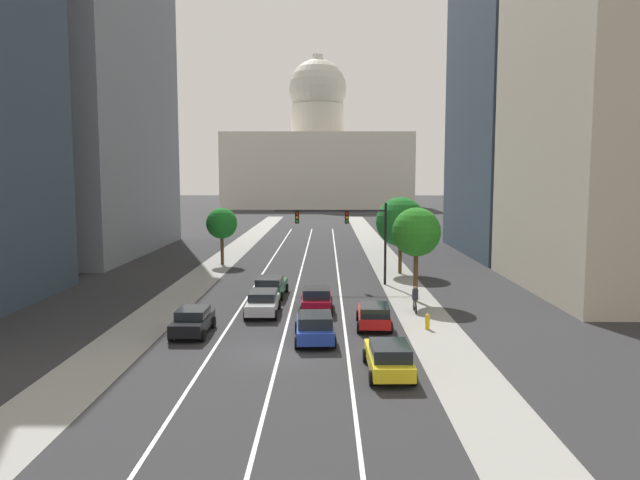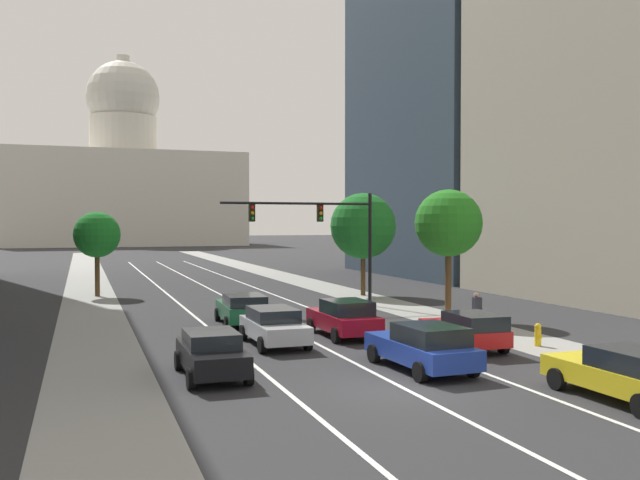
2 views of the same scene
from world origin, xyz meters
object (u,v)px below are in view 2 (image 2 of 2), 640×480
(capitol_building, at_px, (124,183))
(fire_hydrant, at_px, (538,334))
(traffic_signal_mast, at_px, (324,226))
(cyclist, at_px, (477,312))
(car_crimson, at_px, (344,318))
(car_blue, at_px, (423,346))
(street_tree_mid_left, at_px, (97,235))
(car_yellow, at_px, (627,373))
(car_silver, at_px, (274,325))
(car_green, at_px, (242,308))
(street_tree_mid_right, at_px, (363,226))
(car_black, at_px, (212,353))
(car_red, at_px, (466,329))
(street_tree_far_right, at_px, (448,224))

(capitol_building, bearing_deg, fire_hydrant, -86.52)
(traffic_signal_mast, distance_m, cyclist, 11.39)
(car_crimson, height_order, car_blue, car_crimson)
(capitol_building, bearing_deg, street_tree_mid_left, -94.19)
(car_crimson, distance_m, car_yellow, 13.00)
(capitol_building, height_order, car_silver, capitol_building)
(car_silver, height_order, car_yellow, car_yellow)
(car_green, xyz_separation_m, cyclist, (9.72, -4.98, 0.05))
(car_yellow, bearing_deg, street_tree_mid_right, -9.09)
(car_black, bearing_deg, car_crimson, -48.76)
(fire_hydrant, bearing_deg, capitol_building, 93.48)
(car_black, bearing_deg, cyclist, -66.72)
(car_silver, xyz_separation_m, car_red, (6.75, -3.36, -0.01))
(car_crimson, xyz_separation_m, cyclist, (6.33, -0.32, 0.03))
(car_red, bearing_deg, street_tree_mid_right, -9.10)
(car_black, xyz_separation_m, car_silver, (3.38, 4.90, 0.02))
(capitol_building, height_order, car_yellow, capitol_building)
(car_silver, height_order, street_tree_far_right, street_tree_far_right)
(car_blue, relative_size, street_tree_far_right, 0.73)
(capitol_building, xyz_separation_m, cyclist, (8.02, -128.95, -12.59))
(car_black, relative_size, fire_hydrant, 4.65)
(car_black, distance_m, car_green, 11.05)
(street_tree_far_right, bearing_deg, car_crimson, -154.91)
(car_black, height_order, street_tree_mid_left, street_tree_mid_left)
(car_black, xyz_separation_m, car_yellow, (10.15, -6.70, 0.01))
(car_crimson, xyz_separation_m, car_red, (3.37, -4.32, -0.04))
(car_black, bearing_deg, street_tree_far_right, -56.00)
(capitol_building, height_order, car_red, capitol_building)
(car_crimson, height_order, cyclist, cyclist)
(car_crimson, distance_m, cyclist, 6.34)
(street_tree_mid_right, distance_m, street_tree_far_right, 12.01)
(car_blue, height_order, street_tree_mid_left, street_tree_mid_left)
(car_yellow, height_order, street_tree_mid_right, street_tree_mid_right)
(fire_hydrant, bearing_deg, car_blue, -158.23)
(traffic_signal_mast, bearing_deg, capitol_building, 92.02)
(capitol_building, distance_m, car_green, 124.62)
(car_crimson, relative_size, car_red, 1.04)
(car_blue, xyz_separation_m, street_tree_mid_left, (-9.63, 27.70, 3.26))
(cyclist, height_order, street_tree_mid_left, street_tree_mid_left)
(car_crimson, distance_m, street_tree_far_right, 8.59)
(car_yellow, bearing_deg, fire_hydrant, -22.14)
(traffic_signal_mast, bearing_deg, car_yellow, -87.73)
(car_green, relative_size, car_yellow, 1.00)
(car_green, distance_m, car_silver, 5.63)
(street_tree_mid_right, xyz_separation_m, street_tree_far_right, (-0.38, -12.00, 0.18))
(car_red, relative_size, fire_hydrant, 4.80)
(capitol_building, relative_size, cyclist, 29.03)
(car_red, relative_size, street_tree_mid_left, 0.78)
(capitol_building, bearing_deg, car_blue, -89.28)
(car_red, distance_m, traffic_signal_mast, 14.58)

